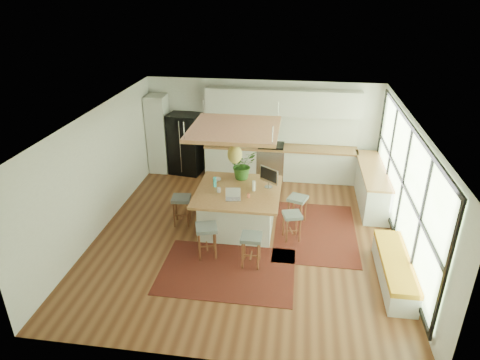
% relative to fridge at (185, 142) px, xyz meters
% --- Properties ---
extents(floor, '(7.00, 7.00, 0.00)m').
position_rel_fridge_xyz_m(floor, '(2.17, -3.16, -0.93)').
color(floor, '#502816').
rests_on(floor, ground).
extents(ceiling, '(7.00, 7.00, 0.00)m').
position_rel_fridge_xyz_m(ceiling, '(2.17, -3.16, 1.78)').
color(ceiling, white).
rests_on(ceiling, ground).
extents(wall_back, '(6.50, 0.00, 6.50)m').
position_rel_fridge_xyz_m(wall_back, '(2.17, 0.34, 0.42)').
color(wall_back, silver).
rests_on(wall_back, ground).
extents(wall_front, '(6.50, 0.00, 6.50)m').
position_rel_fridge_xyz_m(wall_front, '(2.17, -6.66, 0.42)').
color(wall_front, silver).
rests_on(wall_front, ground).
extents(wall_left, '(0.00, 7.00, 7.00)m').
position_rel_fridge_xyz_m(wall_left, '(-1.08, -3.16, 0.42)').
color(wall_left, silver).
rests_on(wall_left, ground).
extents(wall_right, '(0.00, 7.00, 7.00)m').
position_rel_fridge_xyz_m(wall_right, '(5.42, -3.16, 0.42)').
color(wall_right, silver).
rests_on(wall_right, ground).
extents(window_wall, '(0.10, 6.20, 2.60)m').
position_rel_fridge_xyz_m(window_wall, '(5.39, -3.16, 0.47)').
color(window_wall, black).
rests_on(window_wall, wall_right).
extents(pantry, '(0.55, 0.60, 2.25)m').
position_rel_fridge_xyz_m(pantry, '(-0.78, 0.02, 0.20)').
color(pantry, beige).
rests_on(pantry, floor).
extents(back_counter_base, '(4.20, 0.60, 0.88)m').
position_rel_fridge_xyz_m(back_counter_base, '(2.72, 0.02, -0.49)').
color(back_counter_base, beige).
rests_on(back_counter_base, floor).
extents(back_counter_top, '(4.24, 0.64, 0.05)m').
position_rel_fridge_xyz_m(back_counter_top, '(2.72, 0.02, -0.03)').
color(back_counter_top, brown).
rests_on(back_counter_top, back_counter_base).
extents(backsplash, '(4.20, 0.02, 0.80)m').
position_rel_fridge_xyz_m(backsplash, '(2.72, 0.32, 0.43)').
color(backsplash, white).
rests_on(backsplash, wall_back).
extents(upper_cabinets, '(4.20, 0.34, 0.70)m').
position_rel_fridge_xyz_m(upper_cabinets, '(2.72, 0.16, 1.22)').
color(upper_cabinets, beige).
rests_on(upper_cabinets, wall_back).
extents(range, '(0.76, 0.62, 1.00)m').
position_rel_fridge_xyz_m(range, '(2.47, 0.02, -0.43)').
color(range, '#A5A5AA').
rests_on(range, floor).
extents(right_counter_base, '(0.60, 2.50, 0.88)m').
position_rel_fridge_xyz_m(right_counter_base, '(5.10, -1.16, -0.49)').
color(right_counter_base, beige).
rests_on(right_counter_base, floor).
extents(right_counter_top, '(0.64, 2.54, 0.05)m').
position_rel_fridge_xyz_m(right_counter_top, '(5.10, -1.16, -0.03)').
color(right_counter_top, brown).
rests_on(right_counter_top, right_counter_base).
extents(window_bench, '(0.52, 2.00, 0.50)m').
position_rel_fridge_xyz_m(window_bench, '(5.12, -4.36, -0.68)').
color(window_bench, beige).
rests_on(window_bench, floor).
extents(ceiling_panel, '(1.86, 1.86, 0.80)m').
position_rel_fridge_xyz_m(ceiling_panel, '(1.87, -2.76, 1.12)').
color(ceiling_panel, brown).
rests_on(ceiling_panel, ceiling).
extents(rug_near, '(2.60, 1.80, 0.01)m').
position_rel_fridge_xyz_m(rug_near, '(1.98, -4.52, -0.92)').
color(rug_near, black).
rests_on(rug_near, floor).
extents(rug_right, '(1.80, 2.60, 0.01)m').
position_rel_fridge_xyz_m(rug_right, '(3.70, -2.82, -0.92)').
color(rug_right, black).
rests_on(rug_right, floor).
extents(fridge, '(0.97, 0.81, 1.76)m').
position_rel_fridge_xyz_m(fridge, '(0.00, 0.00, 0.00)').
color(fridge, black).
rests_on(fridge, floor).
extents(island, '(1.85, 1.85, 0.93)m').
position_rel_fridge_xyz_m(island, '(1.95, -2.84, -0.46)').
color(island, brown).
rests_on(island, floor).
extents(stool_near_left, '(0.52, 0.52, 0.70)m').
position_rel_fridge_xyz_m(stool_near_left, '(1.49, -4.06, -0.57)').
color(stool_near_left, '#4E5557').
rests_on(stool_near_left, floor).
extents(stool_near_right, '(0.40, 0.40, 0.68)m').
position_rel_fridge_xyz_m(stool_near_right, '(2.41, -4.24, -0.57)').
color(stool_near_right, '#4E5557').
rests_on(stool_near_right, floor).
extents(stool_right_front, '(0.47, 0.47, 0.64)m').
position_rel_fridge_xyz_m(stool_right_front, '(3.17, -3.19, -0.57)').
color(stool_right_front, '#4E5557').
rests_on(stool_right_front, floor).
extents(stool_right_back, '(0.51, 0.51, 0.67)m').
position_rel_fridge_xyz_m(stool_right_back, '(3.27, -2.46, -0.57)').
color(stool_right_back, '#4E5557').
rests_on(stool_right_back, floor).
extents(stool_left_side, '(0.45, 0.45, 0.69)m').
position_rel_fridge_xyz_m(stool_left_side, '(0.65, -2.89, -0.57)').
color(stool_left_side, '#4E5557').
rests_on(stool_left_side, floor).
extents(laptop, '(0.37, 0.38, 0.24)m').
position_rel_fridge_xyz_m(laptop, '(1.91, -3.28, 0.12)').
color(laptop, '#A5A5AA').
rests_on(laptop, island).
extents(monitor, '(0.53, 0.46, 0.48)m').
position_rel_fridge_xyz_m(monitor, '(2.60, -2.59, 0.26)').
color(monitor, '#A5A5AA').
rests_on(monitor, island).
extents(microwave, '(0.57, 0.37, 0.36)m').
position_rel_fridge_xyz_m(microwave, '(1.22, 0.01, 0.18)').
color(microwave, '#A5A5AA').
rests_on(microwave, back_counter_top).
extents(island_plant, '(0.91, 0.92, 0.53)m').
position_rel_fridge_xyz_m(island_plant, '(1.95, -2.19, 0.27)').
color(island_plant, '#1E4C19').
rests_on(island_plant, island).
extents(island_bowl, '(0.23, 0.23, 0.05)m').
position_rel_fridge_xyz_m(island_bowl, '(1.39, -2.41, 0.03)').
color(island_bowl, silver).
rests_on(island_bowl, island).
extents(island_bottle_0, '(0.07, 0.07, 0.19)m').
position_rel_fridge_xyz_m(island_bottle_0, '(1.40, -2.74, 0.10)').
color(island_bottle_0, '#35C8D6').
rests_on(island_bottle_0, island).
extents(island_bottle_1, '(0.07, 0.07, 0.19)m').
position_rel_fridge_xyz_m(island_bottle_1, '(1.55, -2.99, 0.10)').
color(island_bottle_1, silver).
rests_on(island_bottle_1, island).
extents(island_bottle_2, '(0.07, 0.07, 0.19)m').
position_rel_fridge_xyz_m(island_bottle_2, '(2.20, -3.14, 0.10)').
color(island_bottle_2, '#AC5339').
rests_on(island_bottle_2, island).
extents(island_bottle_3, '(0.07, 0.07, 0.19)m').
position_rel_fridge_xyz_m(island_bottle_3, '(2.30, -2.79, 0.10)').
color(island_bottle_3, silver).
rests_on(island_bottle_3, island).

